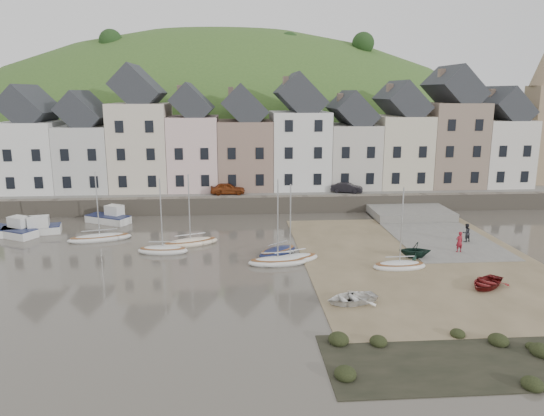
{
  "coord_description": "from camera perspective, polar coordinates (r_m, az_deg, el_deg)",
  "views": [
    {
      "loc": [
        -3.16,
        -37.04,
        12.72
      ],
      "look_at": [
        0.0,
        6.0,
        3.0
      ],
      "focal_mm": 34.0,
      "sensor_mm": 36.0,
      "label": 1
    }
  ],
  "objects": [
    {
      "name": "sailboat_4",
      "position": [
        39.47,
        2.02,
        -5.72
      ],
      "size": [
        5.07,
        3.25,
        6.32
      ],
      "color": "silver",
      "rests_on": "ground"
    },
    {
      "name": "seawall",
      "position": [
        55.41,
        -0.83,
        0.37
      ],
      "size": [
        70.0,
        1.2,
        1.8
      ],
      "primitive_type": "cube",
      "color": "slate",
      "rests_on": "ground"
    },
    {
      "name": "motorboat_2",
      "position": [
        53.82,
        -17.54,
        -0.94
      ],
      "size": [
        4.79,
        3.7,
        1.7
      ],
      "color": "silver",
      "rests_on": "ground"
    },
    {
      "name": "person_red",
      "position": [
        44.17,
        20.03,
        -3.53
      ],
      "size": [
        0.69,
        0.52,
        1.7
      ],
      "primitive_type": "imported",
      "rotation": [
        0.0,
        0.0,
        3.35
      ],
      "color": "maroon",
      "rests_on": "slipway"
    },
    {
      "name": "rowboat_green",
      "position": [
        41.8,
        15.54,
        -4.49
      ],
      "size": [
        2.69,
        2.4,
        1.29
      ],
      "primitive_type": "imported",
      "rotation": [
        0.0,
        0.0,
        -1.7
      ],
      "color": "black",
      "rests_on": "beach"
    },
    {
      "name": "townhouse_terrace",
      "position": [
        61.48,
        0.41,
        7.66
      ],
      "size": [
        61.05,
        8.0,
        13.93
      ],
      "color": "silver",
      "rests_on": "quay_land"
    },
    {
      "name": "person_dark",
      "position": [
        47.36,
        20.71,
        -2.57
      ],
      "size": [
        0.95,
        0.85,
        1.61
      ],
      "primitive_type": "imported",
      "rotation": [
        0.0,
        0.0,
        3.51
      ],
      "color": "#232328",
      "rests_on": "slipway"
    },
    {
      "name": "sailboat_5",
      "position": [
        41.41,
        0.63,
        -4.81
      ],
      "size": [
        3.88,
        3.57,
        6.32
      ],
      "color": "#151D44",
      "rests_on": "ground"
    },
    {
      "name": "ground",
      "position": [
        39.29,
        0.64,
        -6.2
      ],
      "size": [
        160.0,
        160.0,
        0.0
      ],
      "primitive_type": "plane",
      "color": "#443E35",
      "rests_on": "ground"
    },
    {
      "name": "shore_rocks",
      "position": [
        27.8,
        20.88,
        -15.14
      ],
      "size": [
        14.0,
        6.13,
        0.74
      ],
      "color": "black",
      "rests_on": "ground"
    },
    {
      "name": "beach",
      "position": [
        41.64,
        15.98,
        -5.56
      ],
      "size": [
        18.0,
        26.0,
        0.06
      ],
      "primitive_type": "cube",
      "color": "brown",
      "rests_on": "ground"
    },
    {
      "name": "rowboat_red",
      "position": [
        37.33,
        22.66,
        -7.62
      ],
      "size": [
        3.86,
        3.75,
        0.65
      ],
      "primitive_type": "imported",
      "rotation": [
        0.0,
        0.0,
        -0.87
      ],
      "color": "maroon",
      "rests_on": "beach"
    },
    {
      "name": "car_right",
      "position": [
        58.89,
        8.28,
        2.25
      ],
      "size": [
        3.74,
        2.32,
        1.16
      ],
      "primitive_type": "imported",
      "rotation": [
        0.0,
        0.0,
        1.24
      ],
      "color": "black",
      "rests_on": "quay_street"
    },
    {
      "name": "sailboat_0",
      "position": [
        47.67,
        -18.53,
        -3.14
      ],
      "size": [
        5.61,
        2.9,
        6.32
      ],
      "color": "silver",
      "rests_on": "ground"
    },
    {
      "name": "quay_street",
      "position": [
        58.7,
        -1.04,
        1.72
      ],
      "size": [
        70.0,
        7.0,
        0.1
      ],
      "primitive_type": "cube",
      "color": "slate",
      "rests_on": "quay_land"
    },
    {
      "name": "car_left",
      "position": [
        57.51,
        -4.93,
        2.16
      ],
      "size": [
        3.82,
        1.54,
        1.3
      ],
      "primitive_type": "imported",
      "rotation": [
        0.0,
        0.0,
        1.57
      ],
      "color": "maroon",
      "rests_on": "quay_street"
    },
    {
      "name": "sailboat_2",
      "position": [
        44.41,
        -9.01,
        -3.76
      ],
      "size": [
        5.08,
        3.15,
        6.32
      ],
      "color": "beige",
      "rests_on": "ground"
    },
    {
      "name": "sailboat_1",
      "position": [
        42.7,
        -11.99,
        -4.55
      ],
      "size": [
        4.17,
        1.8,
        6.32
      ],
      "color": "silver",
      "rests_on": "ground"
    },
    {
      "name": "rowboat_white",
      "position": [
        32.42,
        8.77,
        -9.81
      ],
      "size": [
        3.72,
        3.05,
        0.67
      ],
      "primitive_type": "imported",
      "rotation": [
        0.0,
        0.0,
        -1.32
      ],
      "color": "white",
      "rests_on": "beach"
    },
    {
      "name": "motorboat_1",
      "position": [
        52.21,
        -26.78,
        -2.14
      ],
      "size": [
        5.38,
        4.06,
        1.7
      ],
      "color": "silver",
      "rests_on": "ground"
    },
    {
      "name": "sailboat_6",
      "position": [
        39.25,
        13.93,
        -6.2
      ],
      "size": [
        4.03,
        1.64,
        6.32
      ],
      "color": "silver",
      "rests_on": "ground"
    },
    {
      "name": "motorboat_0",
      "position": [
        51.97,
        -24.91,
        -2.02
      ],
      "size": [
        5.29,
        2.81,
        1.7
      ],
      "color": "silver",
      "rests_on": "ground"
    },
    {
      "name": "quay_land",
      "position": [
        70.15,
        -1.56,
        2.86
      ],
      "size": [
        90.0,
        30.0,
        1.5
      ],
      "primitive_type": "cube",
      "color": "#395A24",
      "rests_on": "ground"
    },
    {
      "name": "hillside",
      "position": [
        101.8,
        -5.05,
        -4.92
      ],
      "size": [
        134.4,
        84.0,
        84.0
      ],
      "color": "#395A24",
      "rests_on": "ground"
    },
    {
      "name": "slipway",
      "position": [
        50.19,
        17.18,
        -2.5
      ],
      "size": [
        8.0,
        18.0,
        0.12
      ],
      "primitive_type": "cube",
      "color": "slate",
      "rests_on": "ground"
    },
    {
      "name": "sailboat_3",
      "position": [
        39.06,
        0.63,
        -5.91
      ],
      "size": [
        4.59,
        1.76,
        6.32
      ],
      "color": "silver",
      "rests_on": "ground"
    }
  ]
}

